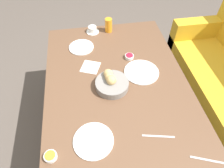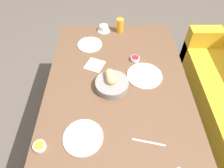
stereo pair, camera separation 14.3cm
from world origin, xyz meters
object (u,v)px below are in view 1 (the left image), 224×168
Objects in this scene: plate_near_left at (81,47)px; knife_silver at (158,136)px; coffee_cup at (93,30)px; jam_bowl_honey at (51,156)px; bread_basket at (111,83)px; juice_glass at (109,25)px; plate_near_right at (93,141)px; plate_far_center at (141,72)px; fork_silver at (208,160)px; napkin at (90,67)px; jam_bowl_berry at (129,57)px.

plate_near_left is 0.99m from knife_silver.
coffee_cup reaches higher than jam_bowl_honey.
bread_basket is 1.86× the size of juice_glass.
plate_near_right and plate_far_center have the same top height.
jam_bowl_honey reaches higher than knife_silver.
plate_near_right is at bearing -5.51° from coffee_cup.
bread_basket reaches higher than plate_far_center.
juice_glass reaches higher than plate_near_left.
coffee_cup is at bearing -151.59° from plate_far_center.
fork_silver is (0.62, 0.44, -0.04)m from bread_basket.
napkin is at bearing -148.59° from bread_basket.
plate_far_center is 0.67m from coffee_cup.
bread_basket is at bearing 31.41° from napkin.
plate_far_center is 2.24× the size of coffee_cup.
juice_glass is 1.34m from fork_silver.
napkin is (-0.84, -0.58, 0.00)m from fork_silver.
bread_basket is 0.34m from jam_bowl_berry.
plate_far_center is at bearing 72.58° from napkin.
plate_far_center is 0.53m from knife_silver.
plate_near_left is 1.79× the size of coffee_cup.
fork_silver is at bearing 15.01° from plate_far_center.
juice_glass is 1.78× the size of jam_bowl_honey.
jam_bowl_honey is at bearing -87.80° from knife_silver.
juice_glass is at bearing -173.23° from knife_silver.
plate_far_center is at bearing 176.10° from knife_silver.
knife_silver is at bearing 92.20° from jam_bowl_honey.
plate_near_left is at bearing -117.37° from jam_bowl_berry.
coffee_cup is (-1.09, 0.11, 0.02)m from plate_near_right.
bread_basket is 0.27m from plate_far_center.
bread_basket is 1.35× the size of napkin.
bread_basket reaches higher than coffee_cup.
bread_basket reaches higher than plate_near_left.
juice_glass reaches higher than knife_silver.
jam_bowl_berry is 0.39× the size of fork_silver.
napkin is at bearing 157.29° from jam_bowl_honey.
coffee_cup is at bearing -174.34° from bread_basket.
jam_bowl_honey reaches higher than plate_near_right.
fork_silver is 1.02m from napkin.
coffee_cup is (-0.01, -0.15, -0.04)m from juice_glass.
coffee_cup reaches higher than fork_silver.
knife_silver is at bearing 14.14° from coffee_cup.
jam_bowl_honey is (0.93, -0.23, 0.01)m from plate_near_left.
napkin is at bearing -151.95° from knife_silver.
juice_glass reaches higher than bread_basket.
jam_bowl_berry reaches higher than knife_silver.
jam_bowl_berry is at bearing 99.88° from napkin.
jam_bowl_berry is 0.93m from fork_silver.
plate_near_right is 3.33× the size of jam_bowl_berry.
coffee_cup is 1.65× the size of jam_bowl_honey.
plate_near_left is 0.26m from napkin.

